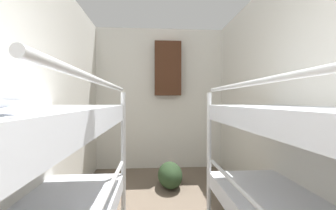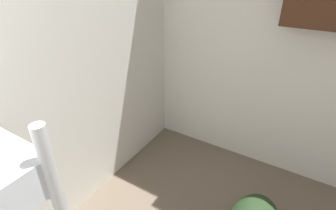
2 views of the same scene
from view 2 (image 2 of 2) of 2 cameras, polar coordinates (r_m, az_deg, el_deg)
wall_back at (r=2.11m, az=26.22°, el=14.58°), size 2.28×0.06×2.40m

